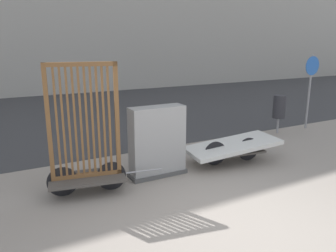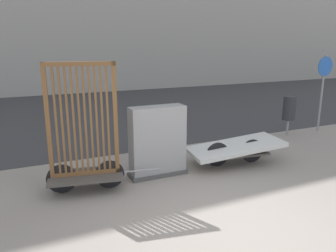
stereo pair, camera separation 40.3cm
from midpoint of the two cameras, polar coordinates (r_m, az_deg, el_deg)
name	(u,v)px [view 1 (the left image)]	position (r m, az deg, el deg)	size (l,w,h in m)	color
ground_plane	(244,231)	(4.82, 10.65, -17.55)	(60.00, 60.00, 0.00)	gray
road_strip	(82,113)	(12.72, -15.66, 2.20)	(56.00, 10.34, 0.01)	#38383A
bike_cart_with_bedframe	(86,148)	(5.73, -16.08, -3.79)	(2.00, 0.93, 2.24)	#4C4742
bike_cart_with_mattress	(232,147)	(7.16, 9.57, -3.60)	(2.36, 1.19, 0.53)	#4C4742
utility_cabinet	(157,144)	(6.32, -3.71, -3.12)	(1.14, 0.42, 1.37)	#4C4C4C
trash_bin	(279,107)	(9.79, 17.69, 3.14)	(0.35, 0.35, 1.10)	gray
sign_post	(311,81)	(10.57, 22.58, 7.26)	(0.55, 0.06, 2.22)	gray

